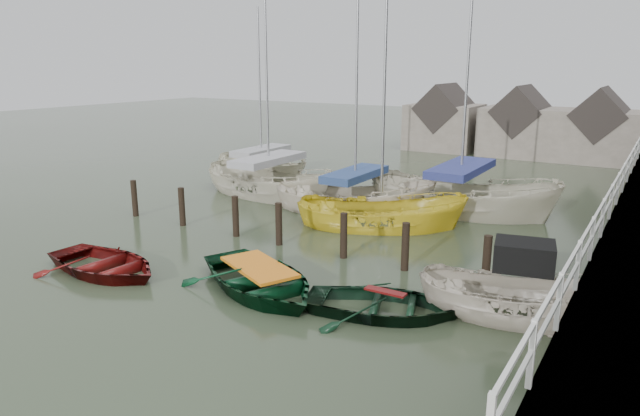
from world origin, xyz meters
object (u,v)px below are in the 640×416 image
Objects in this scene: rowboat_red at (105,273)px; sailboat_e at (262,178)px; rowboat_green at (260,291)px; sailboat_a at (269,194)px; sailboat_b at (355,209)px; sailboat_c at (381,227)px; sailboat_d at (459,210)px; motorboat at (517,316)px; rowboat_dkgreen at (385,314)px.

sailboat_e reaches higher than rowboat_red.
sailboat_a is (-6.33, 8.91, 0.06)m from rowboat_green.
sailboat_e is (-6.93, 2.98, -0.00)m from sailboat_b.
rowboat_red is 10.30m from sailboat_a.
sailboat_c is 0.75× the size of sailboat_d.
sailboat_e is at bearing 44.48° from motorboat.
sailboat_c is at bearing 7.92° from rowboat_dkgreen.
sailboat_c reaches higher than rowboat_red.
sailboat_c reaches higher than rowboat_green.
rowboat_red is at bearing 140.50° from sailboat_b.
sailboat_a is 8.26m from sailboat_d.
rowboat_green is 10.74m from sailboat_d.
rowboat_green is 1.19× the size of rowboat_dkgreen.
sailboat_e is at bearing 50.38° from sailboat_a.
rowboat_red is 9.43m from sailboat_c.
rowboat_dkgreen is 0.78× the size of motorboat.
sailboat_c is (-3.29, 6.56, 0.01)m from rowboat_dkgreen.
rowboat_red is at bearing 130.11° from rowboat_green.
rowboat_green reaches higher than rowboat_red.
sailboat_b is at bearing 117.98° from sailboat_d.
sailboat_e is at bearing 28.73° from rowboat_dkgreen.
sailboat_d is at bearing -24.92° from rowboat_red.
sailboat_b is at bearing 37.14° from rowboat_green.
sailboat_b reaches higher than rowboat_dkgreen.
sailboat_d reaches higher than sailboat_c.
sailboat_a is (-12.39, 7.13, -0.03)m from motorboat.
rowboat_dkgreen is 16.51m from sailboat_e.
sailboat_b reaches higher than rowboat_red.
rowboat_green is 7.01m from sailboat_c.
sailboat_e is at bearing 37.57° from sailboat_c.
sailboat_a reaches higher than rowboat_red.
rowboat_green is at bearing 167.72° from sailboat_b.
sailboat_a is 0.99× the size of sailboat_b.
motorboat is 0.44× the size of sailboat_a.
motorboat is at bearing -112.00° from sailboat_a.
sailboat_c is at bearing -154.55° from sailboat_b.
sailboat_d is at bearing 14.01° from motorboat.
sailboat_b is 1.17× the size of sailboat_e.
sailboat_e is (-4.30, 12.85, 0.06)m from rowboat_red.
rowboat_red is at bearing 93.87° from motorboat.
sailboat_e is (-12.16, 11.17, 0.06)m from rowboat_dkgreen.
motorboat is (10.58, 3.01, 0.09)m from rowboat_red.
sailboat_a is at bearing 60.27° from rowboat_green.
sailboat_c is at bearing 154.38° from sailboat_d.
sailboat_a is (-9.68, 8.46, 0.06)m from rowboat_dkgreen.
motorboat is 0.37× the size of sailboat_d.
sailboat_e is (-8.87, 4.61, 0.05)m from sailboat_c.
sailboat_b reaches higher than rowboat_green.
rowboat_dkgreen is at bearing -171.99° from sailboat_b.
sailboat_c is at bearing -26.01° from rowboat_red.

